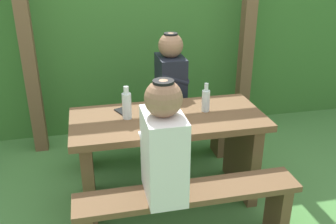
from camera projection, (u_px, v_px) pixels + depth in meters
ground_plane at (168, 196)px, 2.98m from camera, size 12.00×12.00×0.00m
hedge_backdrop at (135, 35)px, 4.05m from camera, size 6.40×0.64×1.92m
pergola_post_left at (28, 50)px, 3.31m from camera, size 0.12×0.12×1.98m
pergola_post_right at (247, 39)px, 3.73m from camera, size 0.12×0.12×1.98m
picnic_table at (168, 143)px, 2.79m from camera, size 1.40×0.64×0.70m
bench_near at (188, 208)px, 2.33m from camera, size 1.40×0.24×0.47m
bench_far at (154, 128)px, 3.38m from camera, size 1.40×0.24×0.47m
person_white_shirt at (164, 145)px, 2.11m from camera, size 0.25×0.35×0.72m
person_black_coat at (171, 78)px, 3.22m from camera, size 0.25×0.35×0.72m
drinking_glass at (170, 112)px, 2.66m from camera, size 0.07×0.07×0.09m
bottle_left at (127, 105)px, 2.63m from camera, size 0.07×0.07×0.24m
bottle_right at (155, 106)px, 2.65m from camera, size 0.06×0.06×0.22m
bottle_center at (206, 100)px, 2.76m from camera, size 0.06×0.06×0.22m
cell_phone at (123, 112)px, 2.77m from camera, size 0.12×0.16×0.01m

